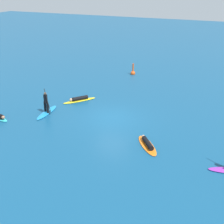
% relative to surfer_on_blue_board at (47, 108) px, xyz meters
% --- Properties ---
extents(ground_plane, '(120.00, 120.00, 0.00)m').
position_rel_surfer_on_blue_board_xyz_m(ground_plane, '(5.06, 1.13, -0.40)').
color(ground_plane, navy).
rests_on(ground_plane, ground).
extents(surfer_on_blue_board, '(0.90, 2.91, 2.08)m').
position_rel_surfer_on_blue_board_xyz_m(surfer_on_blue_board, '(0.00, 0.00, 0.00)').
color(surfer_on_blue_board, '#1E8CD1').
rests_on(surfer_on_blue_board, ground_plane).
extents(surfer_on_orange_board, '(2.14, 2.51, 0.39)m').
position_rel_surfer_on_blue_board_xyz_m(surfer_on_orange_board, '(8.70, -1.78, -0.26)').
color(surfer_on_orange_board, orange).
rests_on(surfer_on_orange_board, ground_plane).
extents(surfer_on_yellow_board, '(2.28, 2.63, 0.41)m').
position_rel_surfer_on_blue_board_xyz_m(surfer_on_yellow_board, '(1.15, 3.19, -0.25)').
color(surfer_on_yellow_board, yellow).
rests_on(surfer_on_yellow_board, ground_plane).
extents(marker_buoy, '(0.52, 0.52, 1.34)m').
position_rel_surfer_on_blue_board_xyz_m(marker_buoy, '(2.82, 12.32, -0.18)').
color(marker_buoy, '#E55119').
rests_on(marker_buoy, ground_plane).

